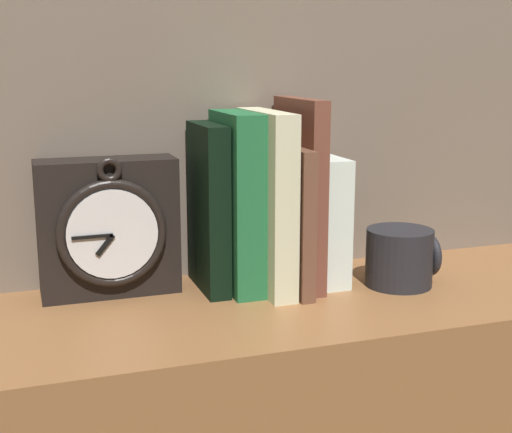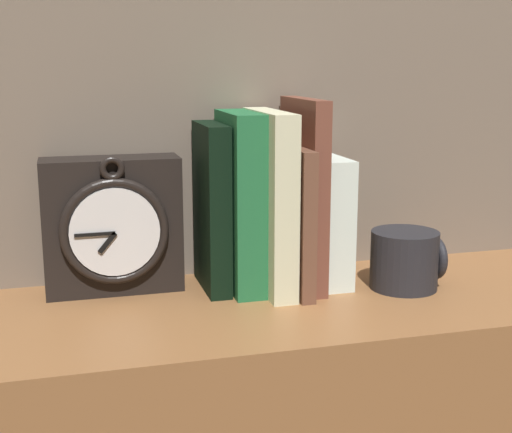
{
  "view_description": "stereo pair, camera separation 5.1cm",
  "coord_description": "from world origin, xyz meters",
  "px_view_note": "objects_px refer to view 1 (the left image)",
  "views": [
    {
      "loc": [
        -0.27,
        -0.79,
        1.13
      ],
      "look_at": [
        0.0,
        0.0,
        0.95
      ],
      "focal_mm": 50.0,
      "sensor_mm": 36.0,
      "label": 1
    },
    {
      "loc": [
        -0.22,
        -0.8,
        1.13
      ],
      "look_at": [
        0.0,
        0.0,
        0.95
      ],
      "focal_mm": 50.0,
      "sensor_mm": 36.0,
      "label": 2
    }
  ],
  "objects_px": {
    "book_slot0_black": "(208,208)",
    "book_slot1_green": "(235,202)",
    "clock": "(109,228)",
    "book_slot5_white": "(321,218)",
    "book_slot2_cream": "(266,201)",
    "book_slot4_brown": "(299,193)",
    "book_slot3_brown": "(287,217)",
    "mug": "(401,257)"
  },
  "relations": [
    {
      "from": "book_slot2_cream",
      "to": "book_slot3_brown",
      "type": "height_order",
      "value": "book_slot2_cream"
    },
    {
      "from": "book_slot1_green",
      "to": "clock",
      "type": "bearing_deg",
      "value": 170.56
    },
    {
      "from": "book_slot1_green",
      "to": "book_slot4_brown",
      "type": "relative_size",
      "value": 0.93
    },
    {
      "from": "book_slot5_white",
      "to": "mug",
      "type": "bearing_deg",
      "value": -34.47
    },
    {
      "from": "book_slot2_cream",
      "to": "clock",
      "type": "bearing_deg",
      "value": 168.67
    },
    {
      "from": "book_slot1_green",
      "to": "mug",
      "type": "bearing_deg",
      "value": -16.27
    },
    {
      "from": "book_slot1_green",
      "to": "book_slot4_brown",
      "type": "xyz_separation_m",
      "value": [
        0.09,
        -0.01,
        0.01
      ]
    },
    {
      "from": "book_slot1_green",
      "to": "mug",
      "type": "xyz_separation_m",
      "value": [
        0.21,
        -0.06,
        -0.08
      ]
    },
    {
      "from": "book_slot0_black",
      "to": "book_slot1_green",
      "type": "bearing_deg",
      "value": -11.37
    },
    {
      "from": "book_slot1_green",
      "to": "book_slot5_white",
      "type": "height_order",
      "value": "book_slot1_green"
    },
    {
      "from": "book_slot1_green",
      "to": "book_slot2_cream",
      "type": "xyz_separation_m",
      "value": [
        0.04,
        -0.01,
        0.0
      ]
    },
    {
      "from": "book_slot1_green",
      "to": "book_slot2_cream",
      "type": "bearing_deg",
      "value": -19.07
    },
    {
      "from": "book_slot5_white",
      "to": "book_slot2_cream",
      "type": "bearing_deg",
      "value": -170.96
    },
    {
      "from": "book_slot0_black",
      "to": "book_slot2_cream",
      "type": "relative_size",
      "value": 0.93
    },
    {
      "from": "book_slot1_green",
      "to": "book_slot5_white",
      "type": "xyz_separation_m",
      "value": [
        0.12,
        0.0,
        -0.03
      ]
    },
    {
      "from": "book_slot4_brown",
      "to": "book_slot1_green",
      "type": "bearing_deg",
      "value": 175.26
    },
    {
      "from": "book_slot3_brown",
      "to": "book_slot5_white",
      "type": "relative_size",
      "value": 1.1
    },
    {
      "from": "book_slot2_cream",
      "to": "book_slot4_brown",
      "type": "xyz_separation_m",
      "value": [
        0.05,
        0.01,
        0.01
      ]
    },
    {
      "from": "book_slot0_black",
      "to": "book_slot3_brown",
      "type": "distance_m",
      "value": 0.1
    },
    {
      "from": "book_slot0_black",
      "to": "book_slot5_white",
      "type": "relative_size",
      "value": 1.27
    },
    {
      "from": "clock",
      "to": "book_slot3_brown",
      "type": "distance_m",
      "value": 0.23
    },
    {
      "from": "book_slot2_cream",
      "to": "book_slot5_white",
      "type": "distance_m",
      "value": 0.09
    },
    {
      "from": "clock",
      "to": "mug",
      "type": "relative_size",
      "value": 1.91
    },
    {
      "from": "book_slot5_white",
      "to": "mug",
      "type": "relative_size",
      "value": 1.8
    },
    {
      "from": "clock",
      "to": "book_slot5_white",
      "type": "bearing_deg",
      "value": -5.36
    },
    {
      "from": "book_slot1_green",
      "to": "book_slot0_black",
      "type": "bearing_deg",
      "value": 168.63
    },
    {
      "from": "book_slot2_cream",
      "to": "book_slot4_brown",
      "type": "relative_size",
      "value": 0.94
    },
    {
      "from": "book_slot2_cream",
      "to": "book_slot3_brown",
      "type": "bearing_deg",
      "value": -4.84
    },
    {
      "from": "book_slot3_brown",
      "to": "book_slot4_brown",
      "type": "xyz_separation_m",
      "value": [
        0.02,
        0.01,
        0.03
      ]
    },
    {
      "from": "book_slot2_cream",
      "to": "book_slot4_brown",
      "type": "height_order",
      "value": "book_slot4_brown"
    },
    {
      "from": "clock",
      "to": "book_slot1_green",
      "type": "distance_m",
      "value": 0.16
    },
    {
      "from": "book_slot0_black",
      "to": "mug",
      "type": "distance_m",
      "value": 0.26
    },
    {
      "from": "book_slot0_black",
      "to": "book_slot4_brown",
      "type": "distance_m",
      "value": 0.12
    },
    {
      "from": "book_slot4_brown",
      "to": "book_slot5_white",
      "type": "xyz_separation_m",
      "value": [
        0.03,
        0.01,
        -0.04
      ]
    },
    {
      "from": "book_slot0_black",
      "to": "book_slot1_green",
      "type": "xyz_separation_m",
      "value": [
        0.03,
        -0.01,
        0.01
      ]
    },
    {
      "from": "book_slot0_black",
      "to": "book_slot1_green",
      "type": "relative_size",
      "value": 0.94
    },
    {
      "from": "book_slot1_green",
      "to": "book_slot5_white",
      "type": "distance_m",
      "value": 0.12
    },
    {
      "from": "book_slot1_green",
      "to": "book_slot5_white",
      "type": "relative_size",
      "value": 1.35
    },
    {
      "from": "book_slot4_brown",
      "to": "book_slot5_white",
      "type": "height_order",
      "value": "book_slot4_brown"
    },
    {
      "from": "book_slot2_cream",
      "to": "book_slot0_black",
      "type": "bearing_deg",
      "value": 164.54
    },
    {
      "from": "book_slot5_white",
      "to": "book_slot1_green",
      "type": "bearing_deg",
      "value": -179.88
    },
    {
      "from": "book_slot3_brown",
      "to": "book_slot4_brown",
      "type": "distance_m",
      "value": 0.04
    }
  ]
}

